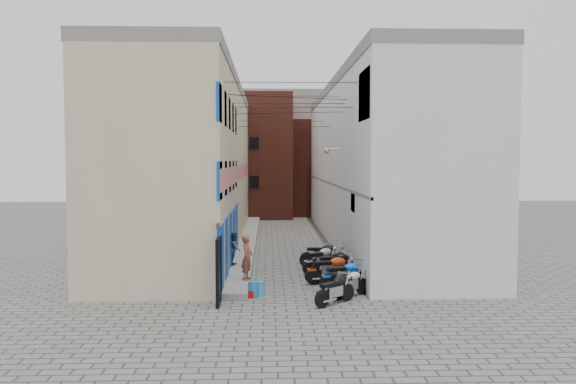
{
  "coord_description": "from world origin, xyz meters",
  "views": [
    {
      "loc": [
        -0.89,
        -18.47,
        4.69
      ],
      "look_at": [
        0.13,
        11.12,
        3.0
      ],
      "focal_mm": 35.0,
      "sensor_mm": 36.0,
      "label": 1
    }
  ],
  "objects": [
    {
      "name": "ground",
      "position": [
        0.0,
        0.0,
        0.0
      ],
      "size": [
        90.0,
        90.0,
        0.0
      ],
      "primitive_type": "plane",
      "color": "#5C5A57",
      "rests_on": "ground"
    },
    {
      "name": "building_right",
      "position": [
        5.0,
        13.0,
        4.51
      ],
      "size": [
        5.94,
        26.0,
        9.0
      ],
      "color": "silver",
      "rests_on": "ground"
    },
    {
      "name": "red_crate",
      "position": [
        -1.55,
        0.5,
        0.12
      ],
      "size": [
        0.48,
        0.43,
        0.25
      ],
      "primitive_type": "cube",
      "rotation": [
        0.0,
        0.0,
        -0.42
      ],
      "color": "red",
      "rests_on": "ground"
    },
    {
      "name": "motorcycle_g",
      "position": [
        1.51,
        5.64,
        0.62
      ],
      "size": [
        2.21,
        0.92,
        1.24
      ],
      "primitive_type": null,
      "rotation": [
        0.0,
        0.0,
        -1.69
      ],
      "color": "black",
      "rests_on": "ground"
    },
    {
      "name": "motorcycle_a",
      "position": [
        1.26,
        -0.52,
        0.53
      ],
      "size": [
        1.73,
        1.65,
        1.06
      ],
      "primitive_type": null,
      "rotation": [
        0.0,
        0.0,
        -0.83
      ],
      "color": "black",
      "rests_on": "ground"
    },
    {
      "name": "person_b",
      "position": [
        -2.35,
        5.18,
        0.95
      ],
      "size": [
        0.6,
        0.73,
        1.4
      ],
      "primitive_type": "imported",
      "rotation": [
        0.0,
        0.0,
        1.46
      ],
      "color": "#2E3845",
      "rests_on": "plinth"
    },
    {
      "name": "motorcycle_d",
      "position": [
        1.5,
        2.49,
        0.61
      ],
      "size": [
        2.21,
        1.05,
        1.23
      ],
      "primitive_type": null,
      "rotation": [
        0.0,
        0.0,
        -1.38
      ],
      "color": "#A9300C",
      "rests_on": "ground"
    },
    {
      "name": "building_far_brick_left",
      "position": [
        -2.0,
        28.0,
        5.0
      ],
      "size": [
        6.0,
        6.0,
        10.0
      ],
      "primitive_type": "cube",
      "color": "maroon",
      "rests_on": "ground"
    },
    {
      "name": "building_far_concrete",
      "position": [
        0.0,
        34.0,
        5.5
      ],
      "size": [
        8.0,
        5.0,
        11.0
      ],
      "primitive_type": "cube",
      "color": "slate",
      "rests_on": "ground"
    },
    {
      "name": "motorcycle_e",
      "position": [
        1.83,
        3.66,
        0.59
      ],
      "size": [
        2.1,
        0.92,
        1.17
      ],
      "primitive_type": null,
      "rotation": [
        0.0,
        0.0,
        -1.43
      ],
      "color": "black",
      "rests_on": "ground"
    },
    {
      "name": "motorcycle_f",
      "position": [
        1.31,
        4.6,
        0.62
      ],
      "size": [
        2.05,
        1.93,
        1.24
      ],
      "primitive_type": null,
      "rotation": [
        0.0,
        0.0,
        -0.84
      ],
      "color": "#9D9DA1",
      "rests_on": "ground"
    },
    {
      "name": "building_far_brick_right",
      "position": [
        3.0,
        30.0,
        4.0
      ],
      "size": [
        5.0,
        6.0,
        8.0
      ],
      "primitive_type": "cube",
      "color": "maroon",
      "rests_on": "ground"
    },
    {
      "name": "person_a",
      "position": [
        -1.7,
        2.17,
        1.08
      ],
      "size": [
        0.51,
        0.67,
        1.67
      ],
      "primitive_type": "imported",
      "rotation": [
        0.0,
        0.0,
        1.38
      ],
      "color": "brown",
      "rests_on": "plinth"
    },
    {
      "name": "water_jug_far",
      "position": [
        -1.21,
        0.68,
        0.25
      ],
      "size": [
        0.42,
        0.42,
        0.5
      ],
      "primitive_type": "cylinder",
      "rotation": [
        0.0,
        0.0,
        -0.38
      ],
      "color": "#2B89D9",
      "rests_on": "ground"
    },
    {
      "name": "far_shopfront",
      "position": [
        0.0,
        25.2,
        1.2
      ],
      "size": [
        2.0,
        0.3,
        2.4
      ],
      "primitive_type": "cube",
      "color": "black",
      "rests_on": "ground"
    },
    {
      "name": "plinth",
      "position": [
        -2.05,
        13.0,
        0.12
      ],
      "size": [
        0.9,
        26.0,
        0.25
      ],
      "primitive_type": "cube",
      "color": "slate",
      "rests_on": "ground"
    },
    {
      "name": "motorcycle_b",
      "position": [
        1.9,
        0.43,
        0.52
      ],
      "size": [
        1.76,
        1.57,
        1.04
      ],
      "primitive_type": null,
      "rotation": [
        0.0,
        0.0,
        -0.89
      ],
      "color": "silver",
      "rests_on": "ground"
    },
    {
      "name": "building_left",
      "position": [
        -4.98,
        12.95,
        4.5
      ],
      "size": [
        5.1,
        27.0,
        9.0
      ],
      "color": "#BCAB8E",
      "rests_on": "ground"
    },
    {
      "name": "overhead_wires",
      "position": [
        0.0,
        7.64,
        7.12
      ],
      "size": [
        5.8,
        13.02,
        1.32
      ],
      "color": "black",
      "rests_on": "ground"
    },
    {
      "name": "motorcycle_c",
      "position": [
        1.9,
        1.45,
        0.6
      ],
      "size": [
        2.17,
        1.24,
        1.2
      ],
      "primitive_type": null,
      "rotation": [
        0.0,
        0.0,
        -1.27
      ],
      "color": "blue",
      "rests_on": "ground"
    },
    {
      "name": "water_jug_near",
      "position": [
        -1.43,
        0.5,
        0.27
      ],
      "size": [
        0.45,
        0.45,
        0.54
      ],
      "primitive_type": "cylinder",
      "rotation": [
        0.0,
        0.0,
        -0.38
      ],
      "color": "#226DAE",
      "rests_on": "ground"
    }
  ]
}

